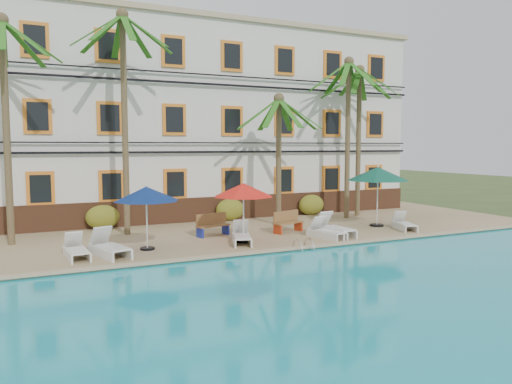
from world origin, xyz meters
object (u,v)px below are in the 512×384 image
bench_left (212,224)px  palm_d (348,116)px  palm_e (359,120)px  umbrella_red (243,190)px  bench_right (287,222)px  umbrella_green (378,174)px  lounger_f (404,224)px  pool_ladder (303,249)px  lounger_b (109,247)px  palm_c (279,139)px  umbrella_blue (146,194)px  palm_b (124,94)px  lounger_c (242,236)px  lounger_a (76,250)px  lounger_d (326,231)px  palm_a (5,99)px  lounger_e (333,228)px

bench_left → palm_d: bearing=12.7°
palm_e → umbrella_red: bearing=-154.0°
palm_e → bench_left: size_ratio=5.09×
bench_left → bench_right: size_ratio=1.00×
umbrella_green → lounger_f: 2.58m
palm_d → pool_ladder: palm_d is taller
palm_e → lounger_b: 15.24m
palm_c → bench_right: palm_c is taller
umbrella_blue → bench_left: size_ratio=1.51×
palm_b → lounger_c: bearing=-47.0°
lounger_a → lounger_c: size_ratio=0.93×
palm_c → lounger_a: palm_c is taller
lounger_b → lounger_d: 8.56m
lounger_d → bench_left: 4.74m
palm_a → lounger_f: (15.87, -3.79, -5.21)m
lounger_a → lounger_e: size_ratio=0.85×
palm_d → palm_e: palm_d is taller
palm_c → lounger_f: palm_c is taller
palm_d → lounger_b: (-12.69, -4.01, -4.96)m
lounger_f → bench_left: bench_left is taller
umbrella_red → lounger_e: size_ratio=1.12×
palm_b → lounger_d: palm_b is taller
palm_c → umbrella_red: size_ratio=2.61×
lounger_a → lounger_e: 10.14m
pool_ladder → umbrella_red: bearing=124.4°
palm_b → umbrella_green: palm_b is taller
palm_c → umbrella_red: palm_c is taller
lounger_c → lounger_e: lounger_e is taller
umbrella_blue → lounger_a: size_ratio=1.31×
palm_b → pool_ladder: bearing=-47.9°
lounger_e → bench_right: (-1.33, 1.59, 0.15)m
lounger_d → bench_left: (-4.01, 2.53, 0.19)m
lounger_c → bench_left: size_ratio=1.24×
palm_c → umbrella_red: bearing=-135.1°
palm_c → palm_d: size_ratio=0.75×
umbrella_red → palm_e: bearing=26.0°
palm_c → lounger_d: 5.46m
lounger_c → umbrella_green: bearing=8.1°
umbrella_blue → lounger_e: 7.88m
palm_a → umbrella_red: 9.49m
palm_e → bench_right: palm_e is taller
palm_a → palm_b: bearing=4.1°
lounger_c → bench_left: 2.12m
umbrella_red → lounger_f: size_ratio=1.33×
umbrella_blue → lounger_e: (7.67, -0.56, -1.70)m
umbrella_red → lounger_c: umbrella_red is taller
umbrella_green → lounger_a: size_ratio=1.58×
lounger_c → bench_right: size_ratio=1.24×
umbrella_green → lounger_e: size_ratio=1.34×
umbrella_blue → umbrella_green: (10.94, 0.67, 0.42)m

